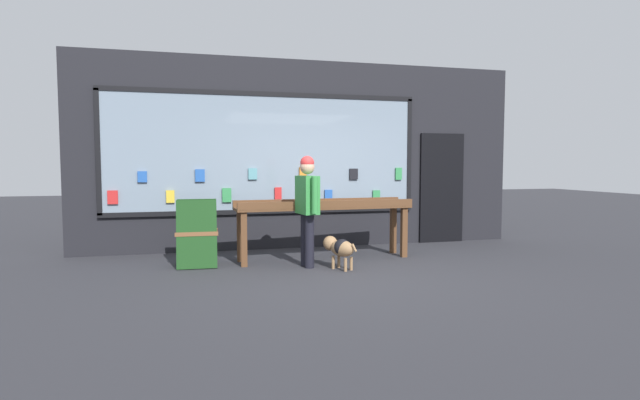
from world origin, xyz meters
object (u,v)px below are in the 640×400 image
Objects in this scene: display_table_main at (324,211)px; sandwich_board_sign at (197,232)px; small_dog at (340,248)px; person_browsing at (307,203)px.

sandwich_board_sign is at bearing -179.73° from display_table_main.
display_table_main reaches higher than small_dog.
small_dog is 2.13m from sandwich_board_sign.
person_browsing is 1.66× the size of sandwich_board_sign.
person_browsing is at bearing -15.54° from sandwich_board_sign.
sandwich_board_sign reaches higher than display_table_main.
display_table_main is 0.67m from person_browsing.
person_browsing reaches higher than sandwich_board_sign.
sandwich_board_sign is (-1.96, -0.01, -0.27)m from display_table_main.
person_browsing is 2.84× the size of small_dog.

